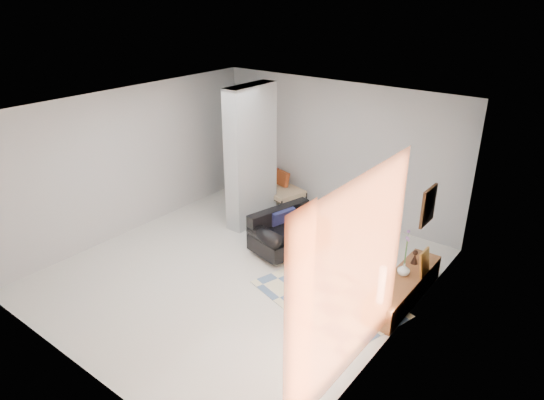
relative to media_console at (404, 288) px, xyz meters
The scene contains 17 objects.
floor 2.68m from the media_console, 160.29° to the right, with size 6.00×6.00×0.00m, color silver.
ceiling 3.73m from the media_console, 160.29° to the right, with size 6.00×6.00×0.00m, color white.
wall_back 3.49m from the media_console, 140.23° to the left, with size 6.00×6.00×0.00m, color #ACAEB0.
wall_front 4.80m from the media_console, 122.85° to the right, with size 6.00×6.00×0.00m, color #ACAEB0.
wall_left 5.48m from the media_console, behind, with size 6.00×6.00×0.00m, color #ACAEB0.
wall_right 1.52m from the media_console, 75.72° to the right, with size 6.00×6.00×0.00m, color #ACAEB0.
partition_column 3.88m from the media_console, 169.10° to the left, with size 0.35×1.20×2.80m, color #A2A6A9.
hallway_door 5.12m from the media_console, 156.00° to the left, with size 0.85×0.06×2.04m, color white.
curtain 2.41m from the media_console, 85.83° to the right, with size 2.55×2.55×0.00m, color #FF7F43.
wall_art 1.46m from the media_console, ahead, with size 0.04×0.45×0.55m, color #3A210F.
media_console is the anchor object (origin of this frame).
loveseat 2.36m from the media_console, behind, with size 1.09×1.52×0.76m.
daybed 4.31m from the media_console, 156.28° to the left, with size 1.81×1.11×0.77m.
area_rug 1.17m from the media_console, 142.63° to the right, with size 2.20×1.46×0.01m, color beige.
cylinder_lamp 0.95m from the media_console, 91.40° to the right, with size 0.10×0.10×0.57m, color silver.
bronze_figurine 0.56m from the media_console, 96.14° to the left, with size 0.12×0.12×0.23m, color black, non-canonical shape.
vase 0.30m from the media_console, 141.96° to the left, with size 0.19×0.19×0.20m, color white.
Camera 1 is at (4.75, -5.32, 4.46)m, focal length 32.00 mm.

